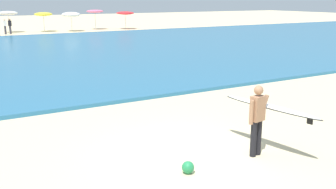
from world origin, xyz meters
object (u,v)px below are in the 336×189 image
Objects in this scene: surfer_with_board at (264,112)px; beach_umbrella_8 at (125,13)px; beach_umbrella_5 at (43,14)px; beach_umbrella_6 at (71,15)px; beach_umbrella_7 at (95,11)px; beachgoer_near_row_mid at (10,26)px; beach_umbrella_4 at (8,13)px; beachgoer_near_row_right at (5,26)px; beach_ball at (188,167)px.

surfer_with_board is 1.30× the size of beach_umbrella_8.
beach_umbrella_5 is 9.38m from beach_umbrella_8.
beach_umbrella_6 is 1.01× the size of beach_umbrella_8.
beach_umbrella_7 is 1.47× the size of beachgoer_near_row_mid.
beach_umbrella_4 is 6.57m from beach_umbrella_6.
beach_umbrella_5 is 6.03m from beach_umbrella_7.
beachgoer_near_row_right is at bearing -179.25° from beach_umbrella_6.
beachgoer_near_row_right is at bearing 91.27° from surfer_with_board.
beach_umbrella_7 is 3.54m from beach_umbrella_8.
beach_ball is at bearing -92.13° from beachgoer_near_row_right.
beachgoer_near_row_right is (-10.20, -1.36, -1.27)m from beach_umbrella_7.
beach_umbrella_5 is 7.76× the size of beach_ball.
beach_umbrella_4 is 1.10× the size of beach_umbrella_8.
surfer_with_board is 38.92m from beach_umbrella_4.
surfer_with_board is 37.05m from beachgoer_near_row_mid.
beach_umbrella_6 is 6.55m from beach_umbrella_8.
beach_ball is (-1.38, -37.13, -0.71)m from beachgoer_near_row_right.
beach_umbrella_5 is at bearing 16.55° from beachgoer_near_row_mid.
beach_umbrella_6 is 6.56m from beachgoer_near_row_mid.
beachgoer_near_row_mid is at bearing -94.86° from beach_umbrella_4.
beachgoer_near_row_mid is (-9.71, -1.36, -1.27)m from beach_umbrella_7.
beach_ball is at bearing -177.75° from surfer_with_board.
beachgoer_near_row_mid is 5.75× the size of beach_ball.
beachgoer_near_row_mid is at bearing -172.03° from beach_umbrella_7.
beach_umbrella_4 reaches higher than beach_umbrella_7.
beach_umbrella_6 is at bearing -179.69° from beach_umbrella_8.
beach_umbrella_5 reaches higher than beachgoer_near_row_right.
beach_umbrella_7 reaches higher than beach_umbrella_8.
beach_umbrella_8 is at bearing 71.14° from surfer_with_board.
beach_umbrella_4 is 1.48× the size of beachgoer_near_row_right.
beach_umbrella_6 is 1.36× the size of beachgoer_near_row_mid.
beach_umbrella_5 is 4.46m from beachgoer_near_row_right.
beach_umbrella_8 is at bearing -20.44° from beach_umbrella_7.
beachgoer_near_row_right is (-6.97, -0.09, -1.00)m from beach_umbrella_6.
beach_umbrella_5 is at bearing 14.73° from beachgoer_near_row_right.
beach_umbrella_4 is 12.98m from beach_umbrella_8.
beach_umbrella_5 is 4.00m from beachgoer_near_row_mid.
surfer_with_board reaches higher than beachgoer_near_row_mid.
beach_umbrella_5 is 1.35× the size of beachgoer_near_row_right.
beachgoer_near_row_mid is (-13.02, -0.12, -1.05)m from beach_umbrella_8.
beach_umbrella_5 is (3.36, 38.14, 0.88)m from surfer_with_board.
surfer_with_board is at bearing -103.72° from beach_umbrella_7.
beach_umbrella_7 reaches higher than beach_ball.
beachgoer_near_row_right is 5.75× the size of beach_ball.
beach_umbrella_7 is 40.24m from beach_ball.
beach_umbrella_5 is at bearing -12.17° from beach_umbrella_4.
beach_umbrella_6 reaches higher than beachgoer_near_row_right.
surfer_with_board is 1.29× the size of beach_umbrella_6.
beach_umbrella_4 reaches higher than beach_umbrella_5.
beachgoer_near_row_right reaches higher than beach_ball.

